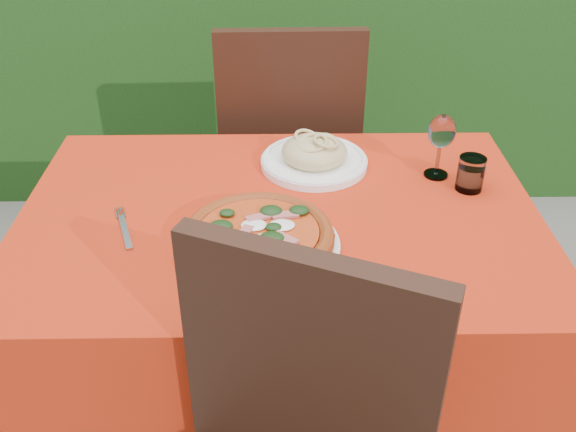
{
  "coord_description": "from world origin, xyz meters",
  "views": [
    {
      "loc": [
        -0.0,
        -1.31,
        1.59
      ],
      "look_at": [
        0.02,
        -0.05,
        0.77
      ],
      "focal_mm": 40.0,
      "sensor_mm": 36.0,
      "label": 1
    }
  ],
  "objects_px": {
    "chair_far": "(289,145)",
    "fork": "(125,232)",
    "pizza_plate": "(258,239)",
    "water_glass": "(470,175)",
    "pasta_plate": "(314,156)",
    "wine_glass": "(442,134)"
  },
  "relations": [
    {
      "from": "chair_far",
      "to": "pizza_plate",
      "type": "distance_m",
      "value": 0.86
    },
    {
      "from": "pizza_plate",
      "to": "water_glass",
      "type": "bearing_deg",
      "value": 25.98
    },
    {
      "from": "fork",
      "to": "pasta_plate",
      "type": "bearing_deg",
      "value": 16.31
    },
    {
      "from": "wine_glass",
      "to": "chair_far",
      "type": "bearing_deg",
      "value": 127.04
    },
    {
      "from": "wine_glass",
      "to": "water_glass",
      "type": "bearing_deg",
      "value": -45.94
    },
    {
      "from": "fork",
      "to": "water_glass",
      "type": "bearing_deg",
      "value": -6.33
    },
    {
      "from": "chair_far",
      "to": "water_glass",
      "type": "relative_size",
      "value": 11.42
    },
    {
      "from": "chair_far",
      "to": "pasta_plate",
      "type": "distance_m",
      "value": 0.49
    },
    {
      "from": "chair_far",
      "to": "fork",
      "type": "bearing_deg",
      "value": 61.77
    },
    {
      "from": "chair_far",
      "to": "fork",
      "type": "distance_m",
      "value": 0.87
    },
    {
      "from": "water_glass",
      "to": "wine_glass",
      "type": "bearing_deg",
      "value": 134.06
    },
    {
      "from": "chair_far",
      "to": "pasta_plate",
      "type": "relative_size",
      "value": 3.53
    },
    {
      "from": "chair_far",
      "to": "pizza_plate",
      "type": "relative_size",
      "value": 2.84
    },
    {
      "from": "water_glass",
      "to": "fork",
      "type": "height_order",
      "value": "water_glass"
    },
    {
      "from": "water_glass",
      "to": "fork",
      "type": "xyz_separation_m",
      "value": [
        -0.84,
        -0.19,
        -0.04
      ]
    },
    {
      "from": "chair_far",
      "to": "wine_glass",
      "type": "xyz_separation_m",
      "value": [
        0.38,
        -0.5,
        0.28
      ]
    },
    {
      "from": "chair_far",
      "to": "water_glass",
      "type": "distance_m",
      "value": 0.76
    },
    {
      "from": "pasta_plate",
      "to": "fork",
      "type": "distance_m",
      "value": 0.55
    },
    {
      "from": "chair_far",
      "to": "water_glass",
      "type": "height_order",
      "value": "chair_far"
    },
    {
      "from": "chair_far",
      "to": "fork",
      "type": "height_order",
      "value": "chair_far"
    },
    {
      "from": "fork",
      "to": "pizza_plate",
      "type": "bearing_deg",
      "value": -32.07
    },
    {
      "from": "pizza_plate",
      "to": "wine_glass",
      "type": "distance_m",
      "value": 0.58
    }
  ]
}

